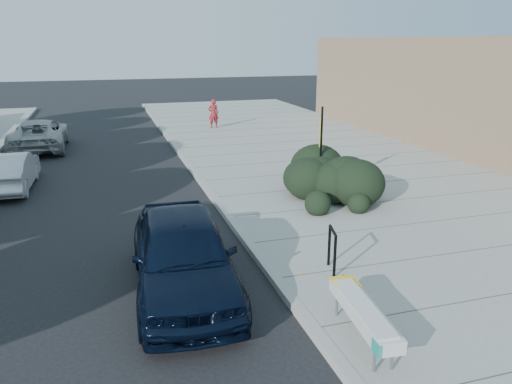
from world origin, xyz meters
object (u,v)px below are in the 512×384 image
sedan_navy (183,254)px  suv_silver (39,135)px  sign_post (321,145)px  wagon_silver (10,171)px  pedestrian (213,114)px  bike_rack (332,246)px  bench (363,312)px

sedan_navy → suv_silver: sedan_navy is taller
sign_post → sedan_navy: bearing=-114.1°
wagon_silver → sedan_navy: bearing=118.1°
sign_post → pedestrian: bearing=113.7°
pedestrian → suv_silver: bearing=17.9°
bike_rack → pedestrian: bearing=99.2°
bench → wagon_silver: size_ratio=0.55×
bike_rack → pedestrian: size_ratio=0.59×
suv_silver → pedestrian: (9.05, 2.80, 0.25)m
sedan_navy → pedestrian: (4.81, 18.86, 0.13)m
sign_post → suv_silver: sign_post is taller
sign_post → pedestrian: size_ratio=1.73×
bike_rack → sedan_navy: 3.18m
bench → sedan_navy: (-2.52, 2.83, 0.17)m
bench → wagon_silver: (-7.04, 11.99, -0.01)m
sign_post → suv_silver: 14.49m
bench → wagon_silver: wagon_silver is taller
suv_silver → bike_rack: bearing=114.5°
bench → bike_rack: bike_rack is taller
bench → sign_post: 8.63m
pedestrian → bike_rack: bearing=85.8°
bike_rack → sedan_navy: sedan_navy is taller
bench → sedan_navy: 3.79m
bench → suv_silver: (-6.75, 18.89, 0.05)m
sign_post → bench: bearing=-87.8°
bench → pedestrian: bearing=90.2°
bike_rack → wagon_silver: (-7.70, 9.44, -0.08)m
sedan_navy → suv_silver: (-4.24, 16.06, -0.12)m
suv_silver → pedestrian: pedestrian is taller
bench → suv_silver: 20.06m
suv_silver → sign_post: bearing=131.7°
sedan_navy → pedestrian: size_ratio=3.02×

